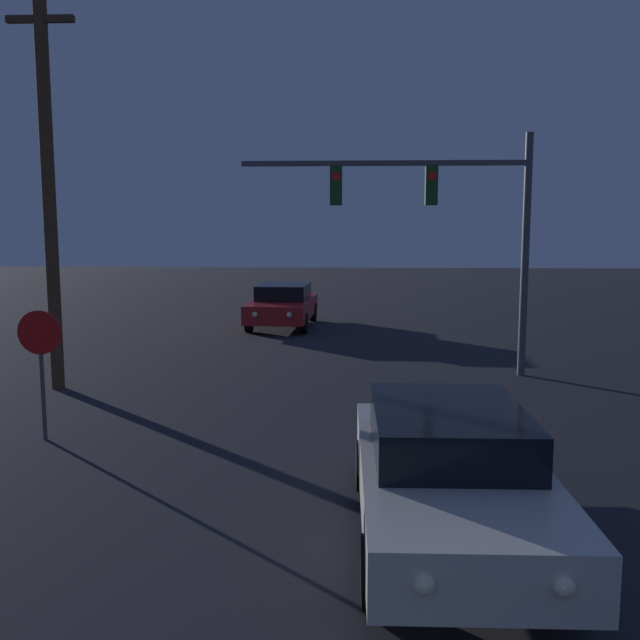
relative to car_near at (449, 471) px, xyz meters
The scene contains 5 objects.
car_near is the anchor object (origin of this frame).
car_far 17.31m from the car_near, 102.08° to the left, with size 2.21×4.95×1.47m.
traffic_signal_mast 9.56m from the car_near, 83.71° to the left, with size 6.70×0.30×5.63m.
stop_sign 7.12m from the car_near, 151.39° to the left, with size 0.72×0.07×2.17m.
utility_pole 10.97m from the car_near, 136.84° to the left, with size 1.41×0.28×8.57m.
Camera 1 is at (0.62, 0.28, 3.54)m, focal length 40.00 mm.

